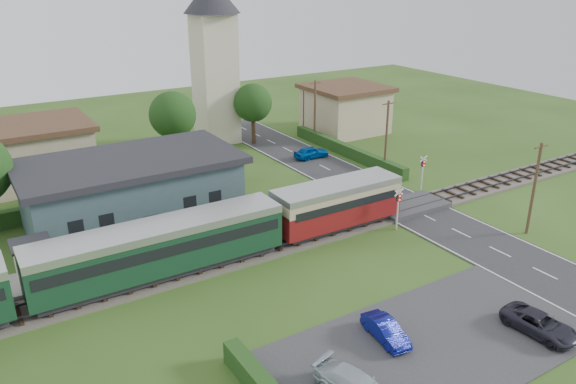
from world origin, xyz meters
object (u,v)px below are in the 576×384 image
church_tower (214,50)px  crossing_signal_near (398,203)px  house_east (345,108)px  crossing_signal_far (423,168)px  equipment_hut (34,261)px  car_park_blue (386,330)px  pedestrian_near (240,221)px  house_west (30,153)px  station_building (132,191)px  pedestrian_far (46,262)px  car_park_dark (540,324)px  car_on_road (311,152)px  train (109,260)px

church_tower → crossing_signal_near: church_tower is taller
house_east → crossing_signal_far: house_east is taller
equipment_hut → car_park_blue: bearing=-46.8°
equipment_hut → crossing_signal_near: size_ratio=0.78×
church_tower → pedestrian_near: church_tower is taller
house_west → crossing_signal_far: (28.60, -20.61, -0.65)m
station_building → pedestrian_far: size_ratio=8.68×
church_tower → car_park_blue: 40.43m
church_tower → car_park_dark: bearing=-91.4°
house_west → house_east: bearing=-1.6°
equipment_hut → car_park_blue: 21.40m
church_tower → car_park_blue: (-8.37, -38.37, -9.61)m
crossing_signal_near → car_on_road: (4.12, 17.59, -1.46)m
equipment_hut → crossing_signal_near: crossing_signal_near is taller
house_east → pedestrian_near: bearing=-141.2°
house_east → pedestrian_far: bearing=-153.5°
station_building → crossing_signal_far: station_building is taller
car_park_blue → pedestrian_near: size_ratio=1.81×
pedestrian_near → crossing_signal_near: bearing=134.4°
crossing_signal_near → pedestrian_far: bearing=166.3°
car_park_dark → pedestrian_near: (-8.26, 18.75, 0.71)m
church_tower → crossing_signal_near: bearing=-87.2°
church_tower → train: bearing=-126.5°
car_park_blue → pedestrian_near: pedestrian_near is taller
train → car_on_road: (24.78, 15.19, -1.50)m
crossing_signal_near → pedestrian_near: crossing_signal_near is taller
crossing_signal_near → house_west: bearing=130.1°
car_on_road → car_park_blue: bearing=153.8°
house_east → car_park_blue: size_ratio=2.70×
equipment_hut → train: 4.95m
car_park_blue → car_park_dark: size_ratio=0.81×
station_building → car_park_blue: size_ratio=4.90×
house_east → car_on_road: house_east is taller
crossing_signal_far → car_on_road: size_ratio=0.89×
train → pedestrian_far: 4.61m
equipment_hut → pedestrian_far: (0.70, 0.17, -0.38)m
train → car_park_blue: bearing=-48.7°
church_tower → house_west: 21.55m
car_on_road → pedestrian_near: pedestrian_near is taller
pedestrian_far → equipment_hut: bearing=87.3°
house_east → car_park_blue: house_east is taller
train → car_park_dark: bearing=-41.8°
train → church_tower: (19.25, 26.00, 8.05)m
house_west → pedestrian_near: (10.72, -20.54, -1.44)m
crossing_signal_near → house_east: bearing=60.9°
house_west → crossing_signal_near: 33.22m
station_building → train: bearing=-115.3°
car_park_dark → pedestrian_near: 20.50m
crossing_signal_near → station_building: bearing=145.2°
house_east → crossing_signal_near: (-13.60, -24.41, -0.66)m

